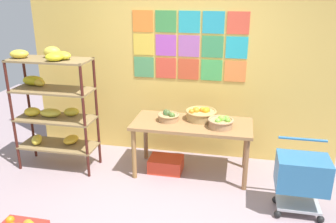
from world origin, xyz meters
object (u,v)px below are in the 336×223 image
object	(u,v)px
fruit_basket_back_left	(168,116)
shopping_cart	(302,175)
produce_crate_under_table	(166,164)
fruit_basket_left	(201,114)
banana_shelf_unit	(51,99)
display_table	(192,129)
fruit_basket_back_right	(221,122)

from	to	relation	value
fruit_basket_back_left	shopping_cart	distance (m)	1.75
produce_crate_under_table	shopping_cart	bearing A→B (deg)	-21.09
produce_crate_under_table	fruit_basket_left	bearing A→B (deg)	18.99
banana_shelf_unit	display_table	size ratio (longest dim) A/B	1.08
banana_shelf_unit	fruit_basket_back_left	world-z (taller)	banana_shelf_unit
banana_shelf_unit	fruit_basket_left	size ratio (longest dim) A/B	4.08
fruit_basket_back_left	produce_crate_under_table	xyz separation A→B (m)	(-0.03, -0.02, -0.69)
banana_shelf_unit	fruit_basket_back_left	size ratio (longest dim) A/B	5.88
fruit_basket_left	display_table	bearing A→B (deg)	-126.19
produce_crate_under_table	banana_shelf_unit	bearing A→B (deg)	-174.36
fruit_basket_left	fruit_basket_back_left	distance (m)	0.43
fruit_basket_back_left	shopping_cart	xyz separation A→B (m)	(1.59, -0.65, -0.32)
fruit_basket_back_left	fruit_basket_back_right	distance (m)	0.69
fruit_basket_back_left	fruit_basket_back_right	xyz separation A→B (m)	(0.68, -0.10, 0.01)
shopping_cart	fruit_basket_back_left	bearing A→B (deg)	164.89
fruit_basket_back_right	produce_crate_under_table	xyz separation A→B (m)	(-0.71, 0.08, -0.70)
fruit_basket_left	banana_shelf_unit	bearing A→B (deg)	-171.27
display_table	fruit_basket_back_left	distance (m)	0.35
display_table	shopping_cart	size ratio (longest dim) A/B	1.89
fruit_basket_back_left	banana_shelf_unit	bearing A→B (deg)	-173.63
produce_crate_under_table	shopping_cart	distance (m)	1.78
produce_crate_under_table	fruit_basket_back_right	bearing A→B (deg)	-6.17
display_table	shopping_cart	world-z (taller)	shopping_cart
banana_shelf_unit	produce_crate_under_table	size ratio (longest dim) A/B	3.70
fruit_basket_left	shopping_cart	bearing A→B (deg)	-33.18
display_table	fruit_basket_left	xyz separation A→B (m)	(0.10, 0.13, 0.16)
fruit_basket_left	fruit_basket_back_left	xyz separation A→B (m)	(-0.41, -0.13, -0.01)
banana_shelf_unit	fruit_basket_left	xyz separation A→B (m)	(1.95, 0.30, -0.18)
banana_shelf_unit	fruit_basket_back_left	bearing A→B (deg)	6.37
display_table	fruit_basket_back_left	size ratio (longest dim) A/B	5.43
banana_shelf_unit	produce_crate_under_table	xyz separation A→B (m)	(1.52, 0.15, -0.88)
display_table	banana_shelf_unit	bearing A→B (deg)	-174.81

